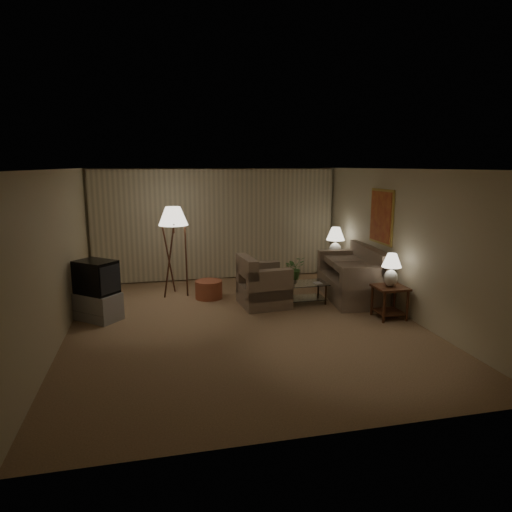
{
  "coord_description": "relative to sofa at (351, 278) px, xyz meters",
  "views": [
    {
      "loc": [
        -1.52,
        -7.53,
        2.76
      ],
      "look_at": [
        0.34,
        0.6,
        1.1
      ],
      "focal_mm": 32.0,
      "sensor_mm": 36.0,
      "label": 1
    }
  ],
  "objects": [
    {
      "name": "vase",
      "position": [
        -1.28,
        -0.1,
        0.05
      ],
      "size": [
        0.15,
        0.15,
        0.14
      ],
      "primitive_type": "imported",
      "rotation": [
        0.0,
        0.0,
        0.18
      ],
      "color": "white",
      "rests_on": "coffee_table"
    },
    {
      "name": "ground",
      "position": [
        -2.5,
        -1.09,
        -0.43
      ],
      "size": [
        7.0,
        7.0,
        0.0
      ],
      "primitive_type": "plane",
      "color": "tan",
      "rests_on": "ground"
    },
    {
      "name": "sofa",
      "position": [
        0.0,
        0.0,
        0.0
      ],
      "size": [
        2.17,
        1.42,
        0.86
      ],
      "rotation": [
        0.0,
        0.0,
        -1.69
      ],
      "color": "gray",
      "rests_on": "ground"
    },
    {
      "name": "flowers",
      "position": [
        -1.28,
        -0.1,
        0.35
      ],
      "size": [
        0.48,
        0.45,
        0.45
      ],
      "primitive_type": "imported",
      "rotation": [
        0.0,
        0.0,
        0.25
      ],
      "color": "#447936",
      "rests_on": "vase"
    },
    {
      "name": "room_shell",
      "position": [
        -2.48,
        0.42,
        1.32
      ],
      "size": [
        6.04,
        7.02,
        2.72
      ],
      "color": "beige",
      "rests_on": "ground"
    },
    {
      "name": "table_lamp_far",
      "position": [
        0.15,
        1.25,
        0.61
      ],
      "size": [
        0.43,
        0.43,
        0.74
      ],
      "color": "white",
      "rests_on": "side_table_far"
    },
    {
      "name": "ottoman",
      "position": [
        -2.92,
        0.67,
        -0.24
      ],
      "size": [
        0.65,
        0.65,
        0.38
      ],
      "primitive_type": "cylinder",
      "rotation": [
        0.0,
        0.0,
        0.16
      ],
      "color": "#A35137",
      "rests_on": "ground"
    },
    {
      "name": "table_lamp_near",
      "position": [
        0.15,
        -1.35,
        0.53
      ],
      "size": [
        0.35,
        0.35,
        0.61
      ],
      "color": "white",
      "rests_on": "side_table_near"
    },
    {
      "name": "floor_lamp",
      "position": [
        -3.59,
        1.06,
        0.57
      ],
      "size": [
        0.62,
        0.62,
        1.91
      ],
      "color": "#3D1D10",
      "rests_on": "ground"
    },
    {
      "name": "armchair",
      "position": [
        -1.91,
        -0.07,
        -0.03
      ],
      "size": [
        1.09,
        1.04,
        0.8
      ],
      "rotation": [
        0.0,
        0.0,
        1.65
      ],
      "color": "gray",
      "rests_on": "ground"
    },
    {
      "name": "coffee_table",
      "position": [
        -1.13,
        -0.1,
        -0.16
      ],
      "size": [
        1.05,
        0.57,
        0.41
      ],
      "color": "silver",
      "rests_on": "ground"
    },
    {
      "name": "book",
      "position": [
        -0.88,
        -0.2,
        -0.01
      ],
      "size": [
        0.15,
        0.21,
        0.02
      ],
      "primitive_type": "imported",
      "rotation": [
        0.0,
        0.0,
        0.03
      ],
      "color": "olive",
      "rests_on": "coffee_table"
    },
    {
      "name": "crt_tv",
      "position": [
        -5.05,
        -0.24,
        0.36
      ],
      "size": [
        1.18,
        1.18,
        0.59
      ],
      "primitive_type": "cube",
      "rotation": [
        0.0,
        0.0,
        -0.72
      ],
      "color": "black",
      "rests_on": "tv_cabinet"
    },
    {
      "name": "side_table_near",
      "position": [
        0.15,
        -1.35,
        -0.02
      ],
      "size": [
        0.56,
        0.56,
        0.6
      ],
      "color": "#3D1D10",
      "rests_on": "ground"
    },
    {
      "name": "side_table_far",
      "position": [
        0.15,
        1.25,
        -0.04
      ],
      "size": [
        0.47,
        0.4,
        0.6
      ],
      "color": "#3D1D10",
      "rests_on": "ground"
    },
    {
      "name": "tv_cabinet",
      "position": [
        -5.05,
        -0.24,
        -0.18
      ],
      "size": [
        1.28,
        1.28,
        0.5
      ],
      "primitive_type": "cube",
      "rotation": [
        0.0,
        0.0,
        -0.72
      ],
      "color": "#99999B",
      "rests_on": "ground"
    }
  ]
}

